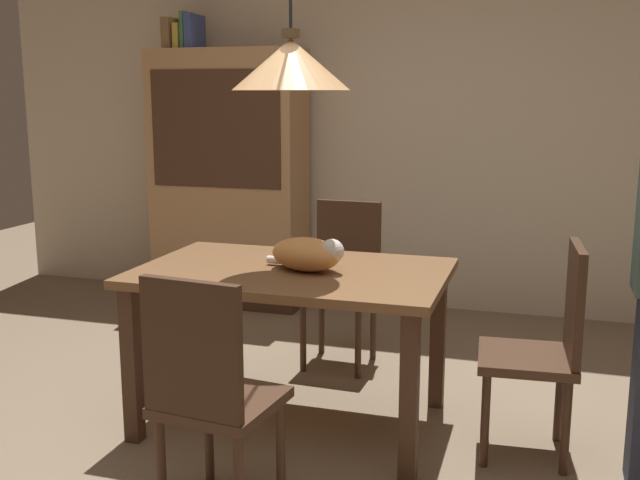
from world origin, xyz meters
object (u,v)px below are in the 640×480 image
object	(u,v)px
pendant_lamp	(291,64)
cat_sleeping	(308,254)
hutch_bookcase	(229,184)
chair_right_side	(547,342)
chair_far_back	(343,275)
book_yellow_short	(181,37)
book_blue_wide	(195,32)
dining_table	(293,290)
chair_near_front	(209,389)
book_green_slim	(188,31)
book_brown_thick	(173,34)

from	to	relation	value
pendant_lamp	cat_sleeping	bearing A→B (deg)	-11.43
hutch_bookcase	chair_right_side	bearing A→B (deg)	-39.40
chair_far_back	pendant_lamp	world-z (taller)	pendant_lamp
book_yellow_short	book_blue_wide	xyz separation A→B (m)	(0.11, 0.00, 0.03)
chair_right_side	book_blue_wide	size ratio (longest dim) A/B	3.88
dining_table	chair_far_back	distance (m)	0.89
hutch_bookcase	book_blue_wide	bearing A→B (deg)	179.64
chair_near_front	book_green_slim	size ratio (longest dim) A/B	3.58
dining_table	chair_near_front	bearing A→B (deg)	-90.59
chair_near_front	hutch_bookcase	size ratio (longest dim) A/B	0.50
pendant_lamp	hutch_bookcase	xyz separation A→B (m)	(-1.14, 1.87, -0.77)
book_blue_wide	book_green_slim	bearing A→B (deg)	180.00
dining_table	book_blue_wide	world-z (taller)	book_blue_wide
chair_far_back	hutch_bookcase	bearing A→B (deg)	139.07
cat_sleeping	book_blue_wide	world-z (taller)	book_blue_wide
book_yellow_short	chair_right_side	bearing A→B (deg)	-35.47
pendant_lamp	book_blue_wide	bearing A→B (deg)	126.41
hutch_bookcase	book_green_slim	bearing A→B (deg)	179.71
pendant_lamp	book_brown_thick	size ratio (longest dim) A/B	5.42
chair_right_side	book_brown_thick	xyz separation A→B (m)	(-2.68, 1.86, 1.45)
book_green_slim	hutch_bookcase	bearing A→B (deg)	-0.29
chair_far_back	chair_near_front	xyz separation A→B (m)	(-0.01, -1.76, 0.00)
book_yellow_short	book_brown_thick	bearing A→B (deg)	180.00
hutch_bookcase	book_blue_wide	distance (m)	1.11
chair_far_back	book_blue_wide	world-z (taller)	book_blue_wide
book_brown_thick	dining_table	bearing A→B (deg)	-50.23
book_brown_thick	pendant_lamp	bearing A→B (deg)	-50.23
chair_near_front	cat_sleeping	bearing A→B (deg)	84.03
hutch_bookcase	book_blue_wide	xyz separation A→B (m)	(-0.24, 0.00, 1.08)
pendant_lamp	book_yellow_short	world-z (taller)	pendant_lamp
book_blue_wide	chair_right_side	bearing A→B (deg)	-36.62
book_brown_thick	book_yellow_short	distance (m)	0.07
hutch_bookcase	book_yellow_short	distance (m)	1.11
cat_sleeping	pendant_lamp	xyz separation A→B (m)	(-0.08, 0.02, 0.84)
hutch_bookcase	book_green_slim	size ratio (longest dim) A/B	7.12
dining_table	book_yellow_short	size ratio (longest dim) A/B	7.00
chair_near_front	pendant_lamp	size ratio (longest dim) A/B	0.72
chair_far_back	book_yellow_short	bearing A→B (deg)	146.38
chair_near_front	chair_right_side	world-z (taller)	same
chair_right_side	cat_sleeping	bearing A→B (deg)	-178.79
dining_table	hutch_bookcase	xyz separation A→B (m)	(-1.14, 1.87, 0.24)
hutch_bookcase	chair_far_back	bearing A→B (deg)	-40.93
chair_near_front	pendant_lamp	distance (m)	1.45
cat_sleeping	book_green_slim	distance (m)	2.68
chair_right_side	cat_sleeping	size ratio (longest dim) A/B	2.30
chair_far_back	chair_near_front	bearing A→B (deg)	-90.38
chair_near_front	chair_right_side	xyz separation A→B (m)	(1.14, 0.88, 0.00)
chair_far_back	book_blue_wide	xyz separation A→B (m)	(-1.38, 0.99, 1.46)
chair_near_front	cat_sleeping	world-z (taller)	chair_near_front
chair_right_side	pendant_lamp	xyz separation A→B (m)	(-1.13, -0.01, 1.15)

